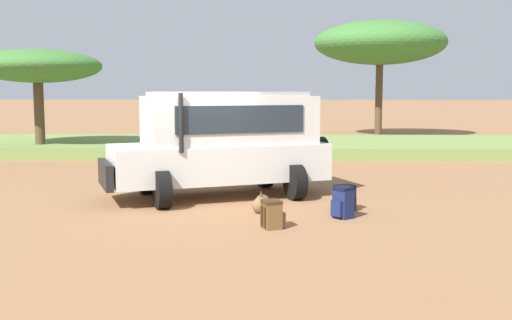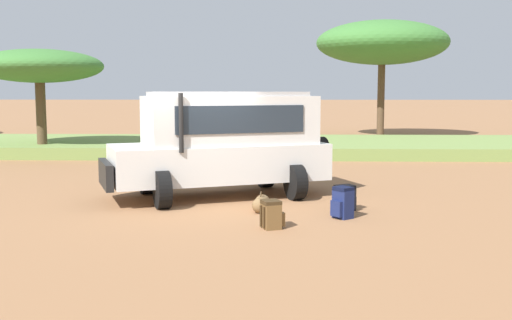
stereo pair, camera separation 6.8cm
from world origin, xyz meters
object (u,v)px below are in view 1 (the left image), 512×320
at_px(duffel_bag_low_black_case, 261,204).
at_px(acacia_tree_left_mid, 37,67).
at_px(safari_vehicle, 223,141).
at_px(backpack_beside_front_wheel, 343,203).
at_px(backpack_cluster_center, 272,215).
at_px(backpack_near_rear_wheel, 345,198).
at_px(acacia_tree_centre_back, 380,43).

bearing_deg(duffel_bag_low_black_case, acacia_tree_left_mid, 129.65).
bearing_deg(safari_vehicle, acacia_tree_left_mid, 131.46).
relative_size(backpack_beside_front_wheel, duffel_bag_low_black_case, 0.82).
relative_size(safari_vehicle, backpack_cluster_center, 10.55).
bearing_deg(backpack_beside_front_wheel, backpack_near_rear_wheel, 80.00).
xyz_separation_m(safari_vehicle, backpack_cluster_center, (1.14, -3.25, -1.05)).
height_order(backpack_cluster_center, backpack_near_rear_wheel, backpack_near_rear_wheel).
distance_m(safari_vehicle, acacia_tree_left_mid, 11.80).
distance_m(backpack_cluster_center, backpack_near_rear_wheel, 2.25).
bearing_deg(backpack_beside_front_wheel, acacia_tree_centre_back, 78.28).
distance_m(backpack_cluster_center, acacia_tree_centre_back, 23.41).
height_order(backpack_beside_front_wheel, backpack_cluster_center, backpack_beside_front_wheel).
bearing_deg(backpack_beside_front_wheel, backpack_cluster_center, -146.43).
distance_m(backpack_near_rear_wheel, duffel_bag_low_black_case, 1.74).
bearing_deg(safari_vehicle, acacia_tree_centre_back, 69.91).
relative_size(acacia_tree_left_mid, acacia_tree_centre_back, 0.68).
bearing_deg(duffel_bag_low_black_case, backpack_cluster_center, -81.74).
xyz_separation_m(backpack_cluster_center, acacia_tree_centre_back, (5.78, 22.18, 4.77)).
bearing_deg(acacia_tree_centre_back, backpack_near_rear_wheel, -101.79).
height_order(backpack_near_rear_wheel, acacia_tree_left_mid, acacia_tree_left_mid).
relative_size(backpack_cluster_center, acacia_tree_left_mid, 0.11).
bearing_deg(acacia_tree_left_mid, backpack_cluster_center, -53.52).
xyz_separation_m(backpack_beside_front_wheel, duffel_bag_low_black_case, (-1.60, 0.65, -0.14)).
distance_m(backpack_cluster_center, duffel_bag_low_black_case, 1.58).
height_order(backpack_near_rear_wheel, duffel_bag_low_black_case, backpack_near_rear_wheel).
relative_size(backpack_beside_front_wheel, backpack_cluster_center, 1.20).
xyz_separation_m(backpack_cluster_center, duffel_bag_low_black_case, (-0.23, 1.56, -0.10)).
xyz_separation_m(safari_vehicle, acacia_tree_centre_back, (6.93, 18.94, 3.72)).
bearing_deg(backpack_cluster_center, acacia_tree_left_mid, 126.48).
xyz_separation_m(backpack_beside_front_wheel, backpack_near_rear_wheel, (0.14, 0.77, -0.04)).
bearing_deg(acacia_tree_centre_back, acacia_tree_left_mid, -145.03).
bearing_deg(backpack_near_rear_wheel, safari_vehicle, 149.34).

